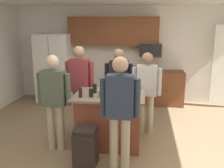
{
  "coord_description": "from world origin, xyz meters",
  "views": [
    {
      "loc": [
        0.51,
        -4.12,
        2.14
      ],
      "look_at": [
        -0.11,
        0.28,
        1.05
      ],
      "focal_mm": 39.97,
      "sensor_mm": 36.0,
      "label": 1
    }
  ],
  "objects_px": {
    "trash_bin": "(86,147)",
    "glass_short_whisky": "(91,93)",
    "glass_dark_ale": "(95,89)",
    "serving_tray": "(118,92)",
    "person_host_foreground": "(80,83)",
    "person_guest_left": "(54,97)",
    "kitchen_island": "(110,119)",
    "person_elder_center": "(119,83)",
    "refrigerator": "(55,68)",
    "microwave_over_range": "(151,50)",
    "mug_blue_stoneware": "(128,97)",
    "mug_ceramic_white": "(101,94)",
    "tumbler_amber": "(80,93)",
    "person_guest_by_door": "(146,88)",
    "person_guest_right": "(120,107)"
  },
  "relations": [
    {
      "from": "trash_bin",
      "to": "glass_short_whisky",
      "type": "bearing_deg",
      "value": 92.29
    },
    {
      "from": "glass_dark_ale",
      "to": "serving_tray",
      "type": "distance_m",
      "value": 0.41
    },
    {
      "from": "person_host_foreground",
      "to": "person_guest_left",
      "type": "bearing_deg",
      "value": -63.94
    },
    {
      "from": "kitchen_island",
      "to": "person_elder_center",
      "type": "bearing_deg",
      "value": 85.31
    },
    {
      "from": "person_guest_left",
      "to": "refrigerator",
      "type": "bearing_deg",
      "value": 91.41
    },
    {
      "from": "microwave_over_range",
      "to": "glass_short_whisky",
      "type": "distance_m",
      "value": 2.92
    },
    {
      "from": "person_host_foreground",
      "to": "serving_tray",
      "type": "distance_m",
      "value": 0.94
    },
    {
      "from": "person_elder_center",
      "to": "mug_blue_stoneware",
      "type": "relative_size",
      "value": 12.81
    },
    {
      "from": "person_host_foreground",
      "to": "person_elder_center",
      "type": "relative_size",
      "value": 1.04
    },
    {
      "from": "mug_ceramic_white",
      "to": "kitchen_island",
      "type": "bearing_deg",
      "value": 58.61
    },
    {
      "from": "trash_bin",
      "to": "serving_tray",
      "type": "bearing_deg",
      "value": 64.38
    },
    {
      "from": "person_host_foreground",
      "to": "glass_dark_ale",
      "type": "height_order",
      "value": "person_host_foreground"
    },
    {
      "from": "mug_ceramic_white",
      "to": "person_guest_left",
      "type": "bearing_deg",
      "value": -171.34
    },
    {
      "from": "person_elder_center",
      "to": "refrigerator",
      "type": "bearing_deg",
      "value": -124.71
    },
    {
      "from": "serving_tray",
      "to": "tumbler_amber",
      "type": "bearing_deg",
      "value": -150.51
    },
    {
      "from": "person_guest_by_door",
      "to": "trash_bin",
      "type": "distance_m",
      "value": 1.72
    },
    {
      "from": "person_guest_by_door",
      "to": "tumbler_amber",
      "type": "xyz_separation_m",
      "value": [
        -1.09,
        -0.84,
        0.1
      ]
    },
    {
      "from": "kitchen_island",
      "to": "person_elder_center",
      "type": "xyz_separation_m",
      "value": [
        0.07,
        0.8,
        0.47
      ]
    },
    {
      "from": "kitchen_island",
      "to": "glass_short_whisky",
      "type": "height_order",
      "value": "glass_short_whisky"
    },
    {
      "from": "kitchen_island",
      "to": "mug_blue_stoneware",
      "type": "height_order",
      "value": "mug_blue_stoneware"
    },
    {
      "from": "glass_dark_ale",
      "to": "kitchen_island",
      "type": "bearing_deg",
      "value": -13.12
    },
    {
      "from": "microwave_over_range",
      "to": "person_elder_center",
      "type": "distance_m",
      "value": 1.91
    },
    {
      "from": "person_guest_left",
      "to": "trash_bin",
      "type": "height_order",
      "value": "person_guest_left"
    },
    {
      "from": "microwave_over_range",
      "to": "glass_short_whisky",
      "type": "bearing_deg",
      "value": -110.12
    },
    {
      "from": "person_guest_left",
      "to": "trash_bin",
      "type": "xyz_separation_m",
      "value": [
        0.62,
        -0.42,
        -0.64
      ]
    },
    {
      "from": "person_host_foreground",
      "to": "glass_short_whisky",
      "type": "relative_size",
      "value": 12.27
    },
    {
      "from": "person_guest_right",
      "to": "trash_bin",
      "type": "bearing_deg",
      "value": 66.76
    },
    {
      "from": "person_host_foreground",
      "to": "glass_dark_ale",
      "type": "relative_size",
      "value": 11.2
    },
    {
      "from": "kitchen_island",
      "to": "person_guest_by_door",
      "type": "distance_m",
      "value": 0.98
    },
    {
      "from": "refrigerator",
      "to": "tumbler_amber",
      "type": "distance_m",
      "value": 3.0
    },
    {
      "from": "microwave_over_range",
      "to": "glass_short_whisky",
      "type": "relative_size",
      "value": 4.01
    },
    {
      "from": "person_host_foreground",
      "to": "glass_short_whisky",
      "type": "xyz_separation_m",
      "value": [
        0.4,
        -0.75,
        0.01
      ]
    },
    {
      "from": "microwave_over_range",
      "to": "glass_dark_ale",
      "type": "bearing_deg",
      "value": -111.84
    },
    {
      "from": "kitchen_island",
      "to": "person_host_foreground",
      "type": "height_order",
      "value": "person_host_foreground"
    },
    {
      "from": "person_guest_by_door",
      "to": "mug_blue_stoneware",
      "type": "relative_size",
      "value": 12.45
    },
    {
      "from": "kitchen_island",
      "to": "mug_blue_stoneware",
      "type": "bearing_deg",
      "value": -39.08
    },
    {
      "from": "person_host_foreground",
      "to": "serving_tray",
      "type": "bearing_deg",
      "value": 9.62
    },
    {
      "from": "microwave_over_range",
      "to": "person_guest_right",
      "type": "relative_size",
      "value": 0.33
    },
    {
      "from": "microwave_over_range",
      "to": "trash_bin",
      "type": "distance_m",
      "value": 3.58
    },
    {
      "from": "person_guest_left",
      "to": "glass_short_whisky",
      "type": "height_order",
      "value": "person_guest_left"
    },
    {
      "from": "person_elder_center",
      "to": "tumbler_amber",
      "type": "relative_size",
      "value": 10.7
    },
    {
      "from": "person_guest_right",
      "to": "tumbler_amber",
      "type": "relative_size",
      "value": 11.04
    },
    {
      "from": "kitchen_island",
      "to": "glass_short_whisky",
      "type": "xyz_separation_m",
      "value": [
        -0.28,
        -0.19,
        0.53
      ]
    },
    {
      "from": "serving_tray",
      "to": "glass_short_whisky",
      "type": "bearing_deg",
      "value": -145.28
    },
    {
      "from": "glass_short_whisky",
      "to": "tumbler_amber",
      "type": "relative_size",
      "value": 0.91
    },
    {
      "from": "refrigerator",
      "to": "person_guest_left",
      "type": "distance_m",
      "value": 2.89
    },
    {
      "from": "person_guest_left",
      "to": "person_guest_by_door",
      "type": "distance_m",
      "value": 1.77
    },
    {
      "from": "person_elder_center",
      "to": "glass_dark_ale",
      "type": "bearing_deg",
      "value": -20.27
    },
    {
      "from": "mug_ceramic_white",
      "to": "person_elder_center",
      "type": "bearing_deg",
      "value": 79.67
    },
    {
      "from": "refrigerator",
      "to": "person_guest_right",
      "type": "height_order",
      "value": "refrigerator"
    }
  ]
}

